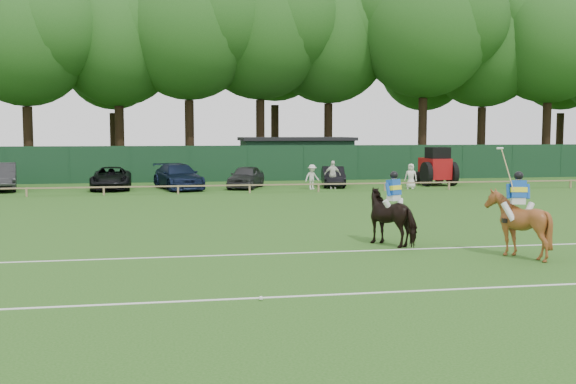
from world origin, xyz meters
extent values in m
plane|color=#1E4C14|center=(0.00, 0.00, 0.00)|extent=(160.00, 160.00, 0.00)
imported|color=black|center=(3.23, -0.11, 0.86)|extent=(1.90, 2.22, 1.72)
imported|color=brown|center=(5.93, -2.68, 0.94)|extent=(1.91, 2.04, 1.87)
imported|color=#2C2C2E|center=(-13.26, 22.25, 0.81)|extent=(2.65, 5.17, 1.62)
imported|color=black|center=(-6.89, 21.74, 0.68)|extent=(2.36, 4.92, 1.35)
imported|color=#101A34|center=(-2.93, 21.34, 0.76)|extent=(3.38, 5.60, 1.52)
imported|color=#323235|center=(1.19, 21.29, 0.69)|extent=(3.00, 4.39, 1.39)
imported|color=black|center=(6.75, 21.49, 0.63)|extent=(1.99, 4.02, 1.27)
imported|color=silver|center=(4.99, 19.69, 0.75)|extent=(1.10, 0.86, 1.49)
imported|color=white|center=(6.30, 19.89, 0.85)|extent=(1.02, 0.47, 1.71)
imported|color=white|center=(11.00, 19.06, 0.76)|extent=(0.89, 0.82, 1.53)
cube|color=silver|center=(3.23, -0.11, 1.46)|extent=(0.44, 0.41, 0.18)
cube|color=#184CB0|center=(3.23, -0.11, 1.78)|extent=(0.50, 0.47, 0.51)
cube|color=yellow|center=(3.23, -0.11, 1.76)|extent=(0.52, 0.48, 0.18)
sphere|color=black|center=(3.23, -0.11, 2.15)|extent=(0.25, 0.25, 0.25)
cylinder|color=silver|center=(3.48, -0.01, 1.16)|extent=(0.35, 0.48, 0.59)
cylinder|color=silver|center=(3.04, -0.29, 1.16)|extent=(0.49, 0.24, 0.59)
cube|color=silver|center=(5.93, -2.68, 1.58)|extent=(0.42, 0.35, 0.18)
cube|color=#184CB0|center=(5.93, -2.68, 1.90)|extent=(0.47, 0.40, 0.51)
cube|color=yellow|center=(5.93, -2.68, 1.88)|extent=(0.49, 0.39, 0.18)
sphere|color=black|center=(5.93, -2.68, 2.27)|extent=(0.25, 0.25, 0.25)
cylinder|color=silver|center=(6.17, -2.80, 1.28)|extent=(0.45, 0.30, 0.59)
cylinder|color=silver|center=(5.67, -2.65, 1.28)|extent=(0.40, 0.42, 0.59)
cylinder|color=tan|center=(5.66, -2.55, 2.45)|extent=(0.13, 0.63, 1.17)
sphere|color=silver|center=(-1.73, -6.19, 0.04)|extent=(0.09, 0.09, 0.09)
cube|color=silver|center=(0.00, -6.00, 0.01)|extent=(60.00, 0.10, 0.01)
cube|color=silver|center=(0.00, -1.00, 0.01)|extent=(60.00, 0.10, 0.01)
cube|color=#997F5B|center=(0.00, 18.00, 0.45)|extent=(62.00, 0.08, 0.08)
cube|color=#14351E|center=(0.00, 27.00, 1.25)|extent=(92.00, 0.04, 2.50)
cube|color=#14331E|center=(6.00, 30.00, 1.40)|extent=(8.00, 4.00, 2.80)
cube|color=black|center=(6.00, 30.00, 2.92)|extent=(8.40, 4.40, 0.24)
cube|color=#9F0E11|center=(13.54, 21.50, 1.08)|extent=(1.36, 2.48, 1.34)
cube|color=black|center=(13.55, 21.09, 2.01)|extent=(1.25, 1.35, 0.93)
cylinder|color=black|center=(12.67, 20.77, 0.77)|extent=(0.33, 1.55, 1.54)
cylinder|color=black|center=(14.42, 20.79, 0.77)|extent=(0.33, 1.55, 1.54)
cylinder|color=black|center=(12.76, 22.52, 0.41)|extent=(0.32, 0.83, 0.82)
cylinder|color=black|center=(14.30, 22.54, 0.41)|extent=(0.32, 0.83, 0.82)
camera|label=1|loc=(-3.61, -19.73, 3.49)|focal=42.00mm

